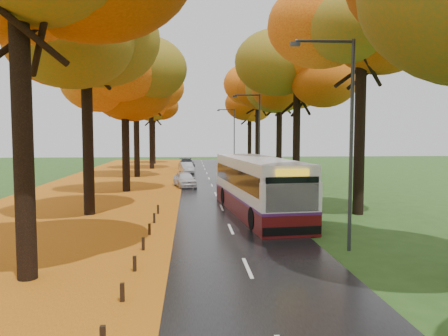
{
  "coord_description": "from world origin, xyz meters",
  "views": [
    {
      "loc": [
        -1.88,
        -8.08,
        4.45
      ],
      "look_at": [
        0.0,
        16.11,
        2.6
      ],
      "focal_mm": 35.0,
      "sensor_mm": 36.0,
      "label": 1
    }
  ],
  "objects": [
    {
      "name": "trees_left",
      "position": [
        -7.18,
        27.06,
        9.53
      ],
      "size": [
        9.2,
        74.0,
        13.88
      ],
      "color": "black",
      "rests_on": "ground"
    },
    {
      "name": "streetlamp_far",
      "position": [
        3.95,
        52.0,
        4.71
      ],
      "size": [
        2.45,
        0.18,
        8.0
      ],
      "color": "#333538",
      "rests_on": "ground"
    },
    {
      "name": "trees_right",
      "position": [
        7.19,
        26.91,
        9.69
      ],
      "size": [
        9.3,
        74.2,
        13.96
      ],
      "color": "black",
      "rests_on": "ground"
    },
    {
      "name": "centre_line",
      "position": [
        0.0,
        25.0,
        0.04
      ],
      "size": [
        0.12,
        90.0,
        0.01
      ],
      "primitive_type": "cube",
      "color": "silver",
      "rests_on": "road"
    },
    {
      "name": "car_silver",
      "position": [
        -2.33,
        42.18,
        0.67
      ],
      "size": [
        2.0,
        4.0,
        1.26
      ],
      "primitive_type": "imported",
      "rotation": [
        0.0,
        0.0,
        0.18
      ],
      "color": "#AEB0B7",
      "rests_on": "road"
    },
    {
      "name": "car_white",
      "position": [
        -2.35,
        28.85,
        0.68
      ],
      "size": [
        2.31,
        3.98,
        1.27
      ],
      "primitive_type": "imported",
      "rotation": [
        0.0,
        0.0,
        0.23
      ],
      "color": "silver",
      "rests_on": "road"
    },
    {
      "name": "car_dark",
      "position": [
        -2.35,
        48.14,
        0.72
      ],
      "size": [
        2.22,
        4.79,
        1.35
      ],
      "primitive_type": "imported",
      "rotation": [
        0.0,
        0.0,
        0.07
      ],
      "color": "black",
      "rests_on": "road"
    },
    {
      "name": "bus",
      "position": [
        1.85,
        15.87,
        1.67
      ],
      "size": [
        3.89,
        12.03,
        3.11
      ],
      "rotation": [
        0.0,
        0.0,
        0.1
      ],
      "color": "#510C0D",
      "rests_on": "road"
    },
    {
      "name": "streetlamp_mid",
      "position": [
        3.95,
        30.0,
        4.71
      ],
      "size": [
        2.45,
        0.18,
        8.0
      ],
      "color": "#333538",
      "rests_on": "ground"
    },
    {
      "name": "streetlamp_near",
      "position": [
        3.95,
        8.0,
        4.71
      ],
      "size": [
        2.45,
        0.18,
        8.0
      ],
      "color": "#333538",
      "rests_on": "ground"
    },
    {
      "name": "bollard_row",
      "position": [
        -3.7,
        4.7,
        0.26
      ],
      "size": [
        0.11,
        23.51,
        0.52
      ],
      "color": "black",
      "rests_on": "ground"
    },
    {
      "name": "leaf_drift",
      "position": [
        -3.05,
        25.0,
        0.04
      ],
      "size": [
        0.9,
        90.0,
        0.01
      ],
      "primitive_type": "cube",
      "color": "orange",
      "rests_on": "road"
    },
    {
      "name": "road",
      "position": [
        0.0,
        25.0,
        0.02
      ],
      "size": [
        6.5,
        90.0,
        0.04
      ],
      "primitive_type": "cube",
      "color": "black",
      "rests_on": "ground"
    },
    {
      "name": "leaf_verge",
      "position": [
        -9.0,
        25.0,
        0.01
      ],
      "size": [
        12.0,
        90.0,
        0.02
      ],
      "primitive_type": "cube",
      "color": "#8D3E0C",
      "rests_on": "ground"
    }
  ]
}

